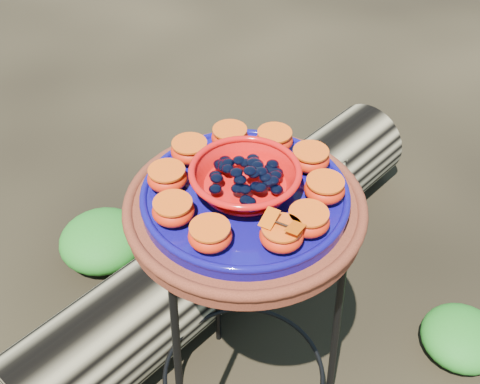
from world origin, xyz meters
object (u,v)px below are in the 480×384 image
object	(u,v)px
red_bowl	(245,181)
cobalt_plate	(245,197)
plant_stand	(244,326)
driftwood_log	(232,245)
terracotta_saucer	(245,209)

from	to	relation	value
red_bowl	cobalt_plate	bearing A→B (deg)	0.00
plant_stand	cobalt_plate	bearing A→B (deg)	0.00
plant_stand	red_bowl	xyz separation A→B (m)	(0.00, 0.00, 0.44)
cobalt_plate	red_bowl	size ratio (longest dim) A/B	2.00
driftwood_log	plant_stand	bearing A→B (deg)	-104.89
plant_stand	driftwood_log	world-z (taller)	plant_stand
plant_stand	red_bowl	size ratio (longest dim) A/B	3.66
plant_stand	terracotta_saucer	distance (m)	0.37
terracotta_saucer	cobalt_plate	size ratio (longest dim) A/B	1.17
cobalt_plate	red_bowl	bearing A→B (deg)	0.00
plant_stand	red_bowl	world-z (taller)	red_bowl
plant_stand	driftwood_log	distance (m)	0.50
cobalt_plate	driftwood_log	distance (m)	0.76
cobalt_plate	red_bowl	world-z (taller)	red_bowl
plant_stand	red_bowl	bearing A→B (deg)	0.00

